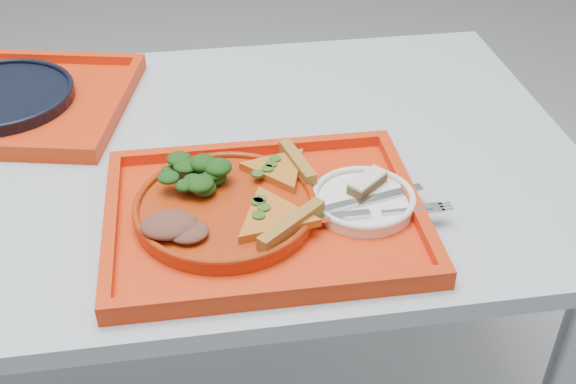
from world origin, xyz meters
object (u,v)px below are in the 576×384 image
(tray_far, at_px, (2,104))
(navy_plate, at_px, (1,97))
(dinner_plate, at_px, (225,210))
(tray_main, at_px, (265,219))
(dessert_bar, at_px, (367,182))

(tray_far, height_order, navy_plate, navy_plate)
(dinner_plate, bearing_deg, tray_far, 133.37)
(tray_main, bearing_deg, dinner_plate, 170.09)
(tray_main, distance_m, dinner_plate, 0.06)
(tray_far, xyz_separation_m, dessert_bar, (0.59, -0.38, 0.03))
(dinner_plate, relative_size, dessert_bar, 3.86)
(navy_plate, relative_size, dessert_bar, 3.86)
(tray_far, distance_m, dinner_plate, 0.54)
(tray_main, bearing_deg, dessert_bar, 9.76)
(dinner_plate, height_order, navy_plate, dinner_plate)
(tray_far, relative_size, dessert_bar, 6.68)
(tray_main, height_order, dessert_bar, dessert_bar)
(dinner_plate, xyz_separation_m, dessert_bar, (0.21, 0.02, 0.01))
(tray_main, bearing_deg, tray_far, 136.98)
(dinner_plate, bearing_deg, navy_plate, 133.37)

